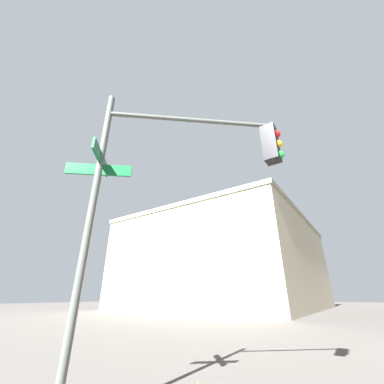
{
  "coord_description": "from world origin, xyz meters",
  "views": [
    {
      "loc": [
        -3.51,
        -9.02,
        1.48
      ],
      "look_at": [
        -5.73,
        -5.86,
        3.17
      ],
      "focal_mm": 22.03,
      "sensor_mm": 36.0,
      "label": 1
    }
  ],
  "objects": [
    {
      "name": "traffic_signal_near",
      "position": [
        -5.72,
        -6.02,
        3.61
      ],
      "size": [
        3.02,
        2.7,
        5.09
      ],
      "color": "#474C47",
      "rests_on": "ground_plane"
    },
    {
      "name": "building_stucco",
      "position": [
        -17.77,
        19.77,
        4.93
      ],
      "size": [
        19.84,
        23.84,
        9.85
      ],
      "color": "beige",
      "rests_on": "ground_plane"
    }
  ]
}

